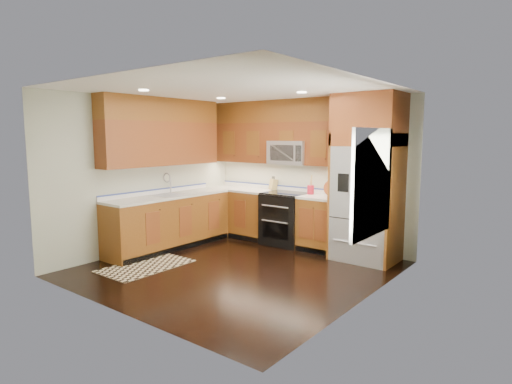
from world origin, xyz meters
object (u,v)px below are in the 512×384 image
Objects in this scene: rug at (146,266)px; range at (285,219)px; refrigerator at (367,178)px; knife_block at (273,184)px; utensil_crock at (311,188)px.

range is at bearing 69.11° from rug.
range is 1.76m from refrigerator.
knife_block is 0.77× the size of utensil_crock.
range reaches higher than rug.
knife_block is at bearing 151.95° from range.
rug is 3.06m from utensil_crock.
knife_block is at bearing 172.21° from refrigerator.
utensil_crock is at bearing 61.78° from rug.
knife_block is (-1.99, 0.27, -0.26)m from refrigerator.
refrigerator is at bearing -7.79° from knife_block.
rug is at bearing -100.09° from knife_block.
utensil_crock is (-1.11, 0.17, -0.25)m from refrigerator.
refrigerator is at bearing -8.46° from utensil_crock.
knife_block is at bearing 173.05° from utensil_crock.
refrigerator is 7.66× the size of utensil_crock.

